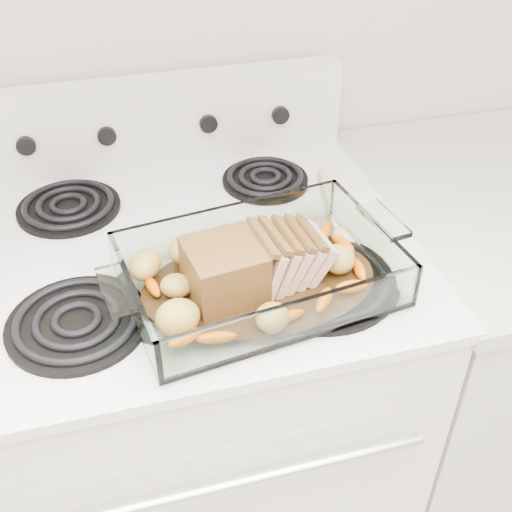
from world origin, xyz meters
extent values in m
cube|color=white|center=(0.00, 1.66, 0.46)|extent=(0.76, 0.65, 0.92)
cylinder|color=silver|center=(0.00, 1.30, 0.74)|extent=(0.61, 0.02, 0.02)
cube|color=white|center=(0.00, 1.66, 0.93)|extent=(0.78, 0.67, 0.02)
cube|color=white|center=(0.00, 1.95, 1.03)|extent=(0.76, 0.06, 0.18)
cylinder|color=black|center=(-0.19, 1.50, 0.94)|extent=(0.21, 0.21, 0.01)
cylinder|color=black|center=(0.19, 1.50, 0.94)|extent=(0.25, 0.25, 0.01)
cylinder|color=black|center=(-0.19, 1.81, 0.94)|extent=(0.19, 0.19, 0.01)
cylinder|color=black|center=(0.19, 1.81, 0.94)|extent=(0.17, 0.17, 0.01)
cylinder|color=black|center=(-0.25, 1.92, 1.03)|extent=(0.04, 0.02, 0.04)
cylinder|color=black|center=(-0.10, 1.92, 1.03)|extent=(0.04, 0.02, 0.04)
cylinder|color=black|center=(0.10, 1.92, 1.03)|extent=(0.04, 0.02, 0.04)
cylinder|color=black|center=(0.25, 1.92, 1.03)|extent=(0.04, 0.02, 0.04)
cube|color=silver|center=(0.67, 1.66, 0.45)|extent=(0.55, 0.65, 0.90)
cube|color=silver|center=(0.09, 1.50, 0.95)|extent=(0.40, 0.26, 0.01)
cube|color=silver|center=(0.09, 1.37, 0.99)|extent=(0.40, 0.01, 0.07)
cube|color=silver|center=(0.09, 1.63, 0.99)|extent=(0.40, 0.01, 0.07)
cube|color=silver|center=(-0.11, 1.50, 0.99)|extent=(0.01, 0.26, 0.07)
cube|color=silver|center=(0.29, 1.50, 0.99)|extent=(0.01, 0.26, 0.07)
cylinder|color=black|center=(0.09, 1.50, 0.95)|extent=(0.23, 0.23, 0.00)
cube|color=brown|center=(0.03, 1.50, 1.00)|extent=(0.11, 0.11, 0.09)
cube|color=tan|center=(0.10, 1.50, 0.99)|extent=(0.04, 0.10, 0.08)
cube|color=tan|center=(0.12, 1.50, 0.99)|extent=(0.04, 0.10, 0.08)
cube|color=tan|center=(0.14, 1.50, 0.99)|extent=(0.05, 0.10, 0.08)
cube|color=tan|center=(0.16, 1.50, 0.99)|extent=(0.05, 0.10, 0.07)
cube|color=tan|center=(0.18, 1.50, 0.99)|extent=(0.05, 0.10, 0.07)
ellipsoid|color=#F86A00|center=(-0.05, 1.42, 0.96)|extent=(0.05, 0.02, 0.02)
ellipsoid|color=#F86A00|center=(0.20, 1.42, 0.96)|extent=(0.05, 0.02, 0.02)
ellipsoid|color=#F86A00|center=(0.24, 1.52, 0.96)|extent=(0.05, 0.02, 0.02)
ellipsoid|color=#F86A00|center=(-0.06, 1.54, 0.96)|extent=(0.05, 0.02, 0.02)
ellipsoid|color=#AE8233|center=(-0.06, 1.57, 0.97)|extent=(0.06, 0.05, 0.04)
ellipsoid|color=#AE8233|center=(0.11, 1.58, 0.97)|extent=(0.06, 0.05, 0.04)
ellipsoid|color=#AE8233|center=(0.21, 1.48, 0.97)|extent=(0.06, 0.05, 0.04)
cylinder|color=beige|center=(0.28, 1.71, 0.95)|extent=(0.06, 0.20, 0.02)
ellipsoid|color=beige|center=(0.27, 1.58, 0.95)|extent=(0.06, 0.07, 0.02)
camera|label=1|loc=(-0.11, 0.76, 1.60)|focal=45.00mm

